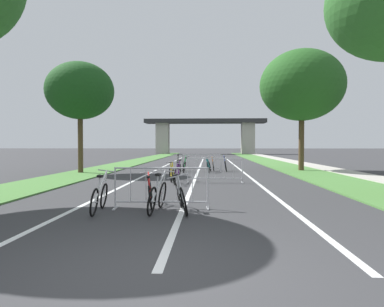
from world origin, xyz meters
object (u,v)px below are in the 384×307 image
(tree_left_oak_mid, at_px, (80,91))
(crowd_barrier_third, at_px, (202,163))
(bicycle_white_9, at_px, (100,197))
(bicycle_black_4, at_px, (179,164))
(bicycle_red_2, at_px, (150,193))
(bicycle_teal_6, at_px, (209,166))
(crowd_barrier_second, at_px, (215,170))
(crowd_barrier_nearest, at_px, (161,188))
(bicycle_yellow_5, at_px, (172,175))
(bicycle_silver_10, at_px, (181,197))
(bicycle_blue_1, at_px, (225,165))
(bicycle_green_8, at_px, (184,166))
(tree_right_pine_far, at_px, (302,86))
(bicycle_orange_3, at_px, (213,165))
(bicycle_purple_7, at_px, (178,173))
(bicycle_silver_0, at_px, (158,196))

(tree_left_oak_mid, height_order, crowd_barrier_third, tree_left_oak_mid)
(bicycle_white_9, bearing_deg, tree_left_oak_mid, 107.98)
(bicycle_black_4, bearing_deg, bicycle_red_2, -100.15)
(bicycle_teal_6, bearing_deg, crowd_barrier_second, 97.71)
(crowd_barrier_third, bearing_deg, crowd_barrier_nearest, -93.66)
(bicycle_yellow_5, bearing_deg, crowd_barrier_second, -177.49)
(bicycle_teal_6, xyz_separation_m, bicycle_silver_10, (-0.67, -11.82, 0.02))
(bicycle_black_4, distance_m, bicycle_teal_6, 2.20)
(tree_left_oak_mid, bearing_deg, bicycle_black_4, 22.08)
(bicycle_blue_1, relative_size, bicycle_green_8, 0.99)
(crowd_barrier_nearest, relative_size, bicycle_red_2, 1.47)
(bicycle_black_4, height_order, bicycle_yellow_5, bicycle_black_4)
(tree_right_pine_far, height_order, bicycle_orange_3, tree_right_pine_far)
(bicycle_red_2, bearing_deg, bicycle_green_8, 80.83)
(tree_right_pine_far, bearing_deg, bicycle_orange_3, -177.74)
(crowd_barrier_third, xyz_separation_m, bicycle_yellow_5, (-1.09, -6.53, -0.15))
(bicycle_black_4, height_order, bicycle_green_8, bicycle_black_4)
(crowd_barrier_third, bearing_deg, bicycle_purple_7, -99.76)
(crowd_barrier_second, relative_size, bicycle_yellow_5, 1.50)
(bicycle_silver_10, bearing_deg, bicycle_silver_0, -13.14)
(bicycle_blue_1, xyz_separation_m, bicycle_silver_10, (-1.69, -12.79, 0.00))
(bicycle_silver_0, bearing_deg, crowd_barrier_second, 82.19)
(bicycle_teal_6, bearing_deg, bicycle_yellow_5, 80.65)
(bicycle_blue_1, bearing_deg, bicycle_orange_3, 169.38)
(crowd_barrier_second, height_order, crowd_barrier_third, same)
(bicycle_blue_1, relative_size, bicycle_purple_7, 0.99)
(tree_left_oak_mid, bearing_deg, bicycle_silver_0, -60.76)
(bicycle_green_8, bearing_deg, bicycle_red_2, -97.57)
(bicycle_red_2, bearing_deg, bicycle_blue_1, 69.25)
(bicycle_green_8, xyz_separation_m, bicycle_silver_10, (0.78, -11.82, 0.01))
(crowd_barrier_second, bearing_deg, bicycle_silver_0, -103.14)
(tree_left_oak_mid, bearing_deg, tree_right_pine_far, 10.38)
(bicycle_purple_7, distance_m, bicycle_white_9, 7.06)
(tree_left_oak_mid, relative_size, bicycle_blue_1, 3.68)
(tree_right_pine_far, distance_m, bicycle_purple_7, 10.68)
(crowd_barrier_third, xyz_separation_m, bicycle_white_9, (-2.18, -12.52, -0.15))
(tree_right_pine_far, relative_size, crowd_barrier_nearest, 3.09)
(bicycle_blue_1, xyz_separation_m, bicycle_black_4, (-2.89, 0.18, 0.01))
(tree_left_oak_mid, xyz_separation_m, bicycle_purple_7, (5.88, -3.94, -4.28))
(crowd_barrier_nearest, xyz_separation_m, bicycle_black_4, (-0.68, 12.56, -0.13))
(bicycle_red_2, xyz_separation_m, bicycle_orange_3, (1.81, 12.14, -0.00))
(tree_left_oak_mid, height_order, bicycle_purple_7, tree_left_oak_mid)
(bicycle_silver_0, relative_size, bicycle_orange_3, 1.10)
(tree_right_pine_far, distance_m, bicycle_orange_3, 7.33)
(bicycle_black_4, relative_size, bicycle_purple_7, 0.97)
(crowd_barrier_nearest, relative_size, bicycle_yellow_5, 1.50)
(bicycle_blue_1, height_order, bicycle_black_4, bicycle_black_4)
(bicycle_black_4, bearing_deg, crowd_barrier_third, -32.97)
(tree_right_pine_far, bearing_deg, tree_left_oak_mid, -169.62)
(bicycle_black_4, xyz_separation_m, bicycle_silver_10, (1.21, -12.97, -0.01))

